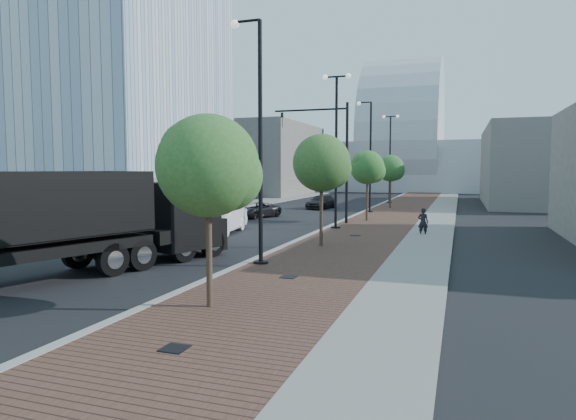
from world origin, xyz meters
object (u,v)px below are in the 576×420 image
(pedestrian, at_px, (423,222))
(dark_car_mid, at_px, (257,210))
(white_sedan, at_px, (221,218))
(dump_truck, at_px, (105,229))

(pedestrian, bearing_deg, dark_car_mid, -19.23)
(dark_car_mid, bearing_deg, pedestrian, -9.53)
(dark_car_mid, distance_m, pedestrian, 14.36)
(white_sedan, bearing_deg, dump_truck, -94.36)
(dump_truck, xyz_separation_m, white_sedan, (-0.81, 10.85, -0.67))
(dump_truck, relative_size, pedestrian, 8.83)
(dump_truck, distance_m, white_sedan, 10.90)
(white_sedan, bearing_deg, dark_car_mid, 91.07)
(white_sedan, bearing_deg, pedestrian, 3.64)
(pedestrian, bearing_deg, dump_truck, 61.17)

